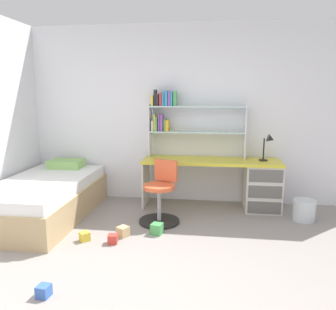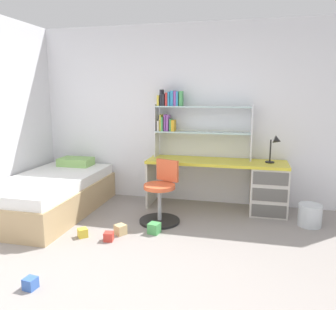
% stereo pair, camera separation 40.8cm
% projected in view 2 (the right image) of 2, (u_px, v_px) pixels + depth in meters
% --- Properties ---
extents(ground_plane, '(5.71, 6.27, 0.02)m').
position_uv_depth(ground_plane, '(136.00, 302.00, 2.65)').
color(ground_plane, gray).
extents(room_shell, '(5.71, 6.27, 2.63)m').
position_uv_depth(room_shell, '(68.00, 121.00, 3.91)').
color(room_shell, silver).
rests_on(room_shell, ground_plane).
extents(desk, '(1.94, 0.54, 0.70)m').
position_uv_depth(desk, '(253.00, 184.00, 4.61)').
color(desk, gold).
rests_on(desk, ground_plane).
extents(bookshelf_hutch, '(1.40, 0.22, 0.98)m').
position_uv_depth(bookshelf_hutch, '(187.00, 117.00, 4.82)').
color(bookshelf_hutch, silver).
rests_on(bookshelf_hutch, desk).
extents(desk_lamp, '(0.20, 0.17, 0.38)m').
position_uv_depth(desk_lamp, '(276.00, 145.00, 4.44)').
color(desk_lamp, black).
rests_on(desk_lamp, desk).
extents(swivel_chair, '(0.52, 0.52, 0.79)m').
position_uv_depth(swivel_chair, '(161.00, 198.00, 4.26)').
color(swivel_chair, black).
rests_on(swivel_chair, ground_plane).
extents(bed_platform, '(1.08, 1.96, 0.64)m').
position_uv_depth(bed_platform, '(51.00, 194.00, 4.59)').
color(bed_platform, tan).
rests_on(bed_platform, ground_plane).
extents(waste_bin, '(0.28, 0.28, 0.27)m').
position_uv_depth(waste_bin, '(310.00, 215.00, 4.14)').
color(waste_bin, silver).
rests_on(waste_bin, ground_plane).
extents(toy_block_red_0, '(0.11, 0.11, 0.10)m').
position_uv_depth(toy_block_red_0, '(109.00, 237.00, 3.73)').
color(toy_block_red_0, red).
rests_on(toy_block_red_0, ground_plane).
extents(toy_block_natural_1, '(0.16, 0.16, 0.12)m').
position_uv_depth(toy_block_natural_1, '(120.00, 230.00, 3.91)').
color(toy_block_natural_1, tan).
rests_on(toy_block_natural_1, ground_plane).
extents(toy_block_yellow_2, '(0.14, 0.14, 0.10)m').
position_uv_depth(toy_block_yellow_2, '(83.00, 233.00, 3.83)').
color(toy_block_yellow_2, gold).
rests_on(toy_block_yellow_2, ground_plane).
extents(toy_block_green_3, '(0.15, 0.15, 0.12)m').
position_uv_depth(toy_block_green_3, '(154.00, 228.00, 3.93)').
color(toy_block_green_3, '#479E51').
rests_on(toy_block_green_3, ground_plane).
extents(toy_block_blue_4, '(0.11, 0.11, 0.10)m').
position_uv_depth(toy_block_blue_4, '(30.00, 283.00, 2.81)').
color(toy_block_blue_4, '#3860B7').
rests_on(toy_block_blue_4, ground_plane).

